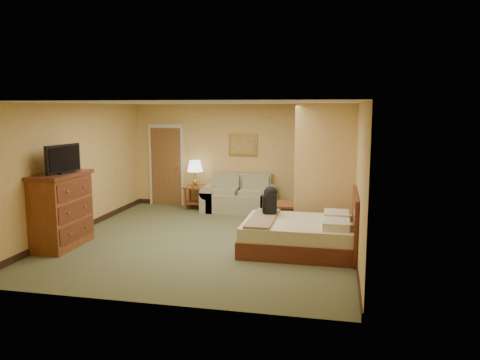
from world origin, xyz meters
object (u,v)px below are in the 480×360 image
(dresser, at_px, (61,210))
(loveseat, at_px, (240,199))
(bed, at_px, (302,234))
(coffee_table, at_px, (288,209))

(dresser, bearing_deg, loveseat, 54.32)
(loveseat, height_order, bed, bed)
(coffee_table, relative_size, bed, 0.41)
(coffee_table, height_order, dresser, dresser)
(loveseat, distance_m, dresser, 4.38)
(coffee_table, relative_size, dresser, 0.60)
(bed, bearing_deg, coffee_table, 104.28)
(dresser, bearing_deg, coffee_table, 32.72)
(coffee_table, distance_m, dresser, 4.58)
(loveseat, xyz_separation_m, coffee_table, (1.29, -1.08, 0.04))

